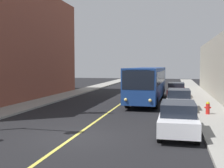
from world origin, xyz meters
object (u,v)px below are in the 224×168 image
(parked_car_red, at_px, (176,90))
(parked_car_silver, at_px, (179,99))
(fire_hydrant, at_px, (208,108))
(city_bus, at_px, (148,83))
(parked_car_white, at_px, (178,118))

(parked_car_red, bearing_deg, parked_car_silver, -89.02)
(parked_car_silver, distance_m, fire_hydrant, 2.81)
(city_bus, distance_m, parked_car_silver, 5.31)
(fire_hydrant, bearing_deg, city_bus, 125.56)
(fire_hydrant, bearing_deg, parked_car_red, 101.10)
(parked_car_silver, relative_size, fire_hydrant, 5.25)
(parked_car_white, xyz_separation_m, parked_car_red, (-0.00, 15.79, 0.00))
(parked_car_silver, bearing_deg, fire_hydrant, -48.01)
(city_bus, distance_m, parked_car_red, 4.69)
(parked_car_white, height_order, parked_car_silver, same)
(parked_car_red, distance_m, fire_hydrant, 10.46)
(city_bus, relative_size, parked_car_white, 2.77)
(city_bus, height_order, parked_car_white, city_bus)
(city_bus, bearing_deg, parked_car_red, 54.90)
(city_bus, xyz_separation_m, parked_car_white, (2.64, -12.03, -0.98))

